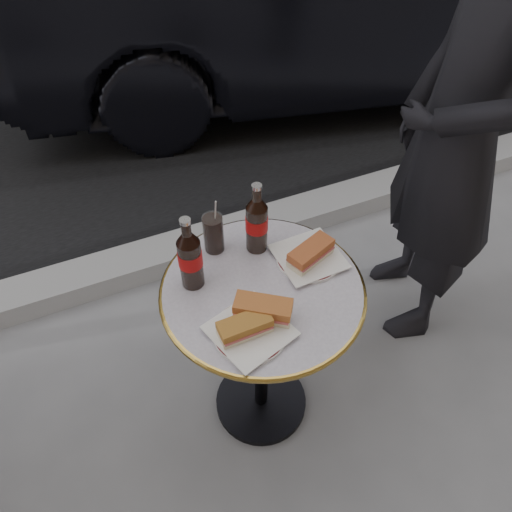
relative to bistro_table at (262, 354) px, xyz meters
name	(u,v)px	position (x,y,z in m)	size (l,w,h in m)	color
ground	(261,402)	(0.00, 0.00, -0.37)	(80.00, 80.00, 0.00)	slate
curb	(190,248)	(0.00, 0.90, -0.32)	(40.00, 0.20, 0.12)	gray
bistro_table	(262,354)	(0.00, 0.00, 0.00)	(0.62, 0.62, 0.73)	#BAB2C4
plate_left	(250,332)	(-0.10, -0.14, 0.37)	(0.21, 0.21, 0.01)	white
plate_right	(309,258)	(0.18, 0.05, 0.37)	(0.21, 0.21, 0.01)	white
sandwich_left_a	(245,328)	(-0.11, -0.14, 0.40)	(0.15, 0.07, 0.05)	#AA6C2B
sandwich_left_b	(263,310)	(-0.05, -0.10, 0.41)	(0.16, 0.07, 0.06)	#B6632E
sandwich_right	(311,254)	(0.18, 0.03, 0.40)	(0.15, 0.07, 0.05)	#B1562D
cola_bottle_left	(189,253)	(-0.18, 0.10, 0.49)	(0.07, 0.07, 0.26)	black
cola_bottle_right	(257,218)	(0.05, 0.16, 0.49)	(0.07, 0.07, 0.25)	black
cola_glass	(213,233)	(-0.07, 0.21, 0.43)	(0.07, 0.07, 0.13)	black
pedestrian	(457,138)	(0.82, 0.21, 0.54)	(0.66, 0.43, 1.82)	black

